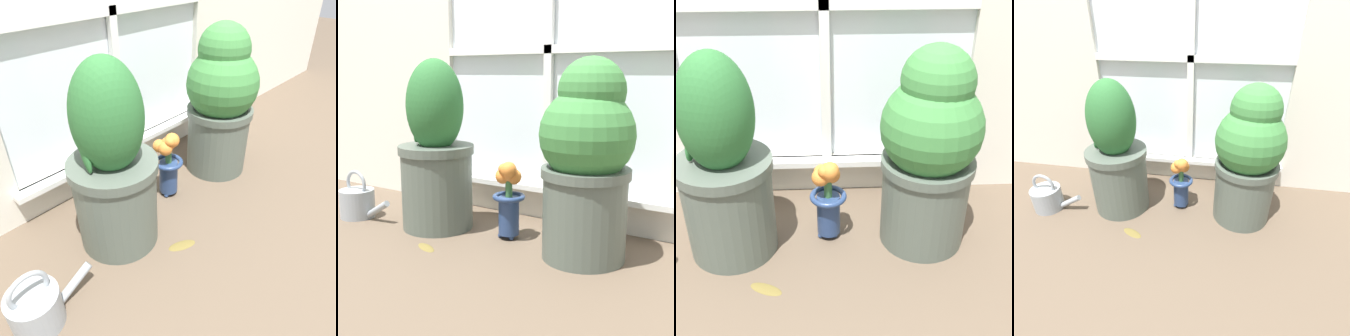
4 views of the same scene
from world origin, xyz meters
TOP-DOWN VIEW (x-y plane):
  - ground_plane at (0.00, 0.00)m, footprint 10.00×10.00m
  - potted_plant_left at (-0.33, 0.18)m, footprint 0.31×0.31m
  - potted_plant_right at (0.33, 0.21)m, footprint 0.33×0.33m
  - flower_vase at (-0.00, 0.23)m, footprint 0.13×0.13m
  - watering_can at (-0.73, 0.09)m, footprint 0.28×0.16m
  - fallen_leaf at (-0.20, -0.03)m, footprint 0.12×0.09m

SIDE VIEW (x-z plane):
  - ground_plane at x=0.00m, z-range 0.00..0.00m
  - fallen_leaf at x=-0.20m, z-range 0.00..0.01m
  - watering_can at x=-0.73m, z-range -0.04..0.18m
  - flower_vase at x=0.00m, z-range 0.02..0.34m
  - potted_plant_left at x=-0.33m, z-range -0.04..0.67m
  - potted_plant_right at x=0.33m, z-range 0.01..0.71m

